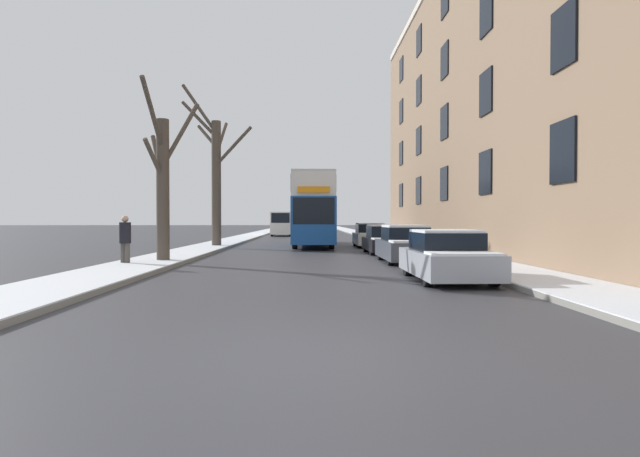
% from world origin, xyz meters
% --- Properties ---
extents(ground_plane, '(320.00, 320.00, 0.00)m').
position_xyz_m(ground_plane, '(0.00, 0.00, 0.00)').
color(ground_plane, '#38383D').
extents(sidewalk_left, '(2.44, 130.00, 0.16)m').
position_xyz_m(sidewalk_left, '(-5.99, 53.00, 0.08)').
color(sidewalk_left, gray).
rests_on(sidewalk_left, ground).
extents(sidewalk_right, '(2.44, 130.00, 0.16)m').
position_xyz_m(sidewalk_right, '(5.99, 53.00, 0.08)').
color(sidewalk_right, gray).
rests_on(sidewalk_right, ground).
extents(terrace_facade_right, '(9.10, 35.57, 16.47)m').
position_xyz_m(terrace_facade_right, '(11.71, 20.66, 8.24)').
color(terrace_facade_right, '#8C7056').
rests_on(terrace_facade_right, ground).
extents(bare_tree_left_0, '(2.06, 3.18, 6.55)m').
position_xyz_m(bare_tree_left_0, '(-5.62, 12.90, 3.08)').
color(bare_tree_left_0, '#4C4238').
rests_on(bare_tree_left_0, ground).
extents(bare_tree_left_1, '(4.45, 2.81, 9.72)m').
position_xyz_m(bare_tree_left_1, '(-5.67, 23.88, 4.42)').
color(bare_tree_left_1, '#4C4238').
rests_on(bare_tree_left_1, ground).
extents(double_decker_bus, '(2.49, 11.59, 4.38)m').
position_xyz_m(double_decker_bus, '(0.15, 26.08, 2.49)').
color(double_decker_bus, '#194C99').
rests_on(double_decker_bus, ground).
extents(parked_car_0, '(1.90, 4.08, 1.39)m').
position_xyz_m(parked_car_0, '(3.67, 7.53, 0.65)').
color(parked_car_0, '#9EA3AD').
rests_on(parked_car_0, ground).
extents(parked_car_1, '(1.83, 4.20, 1.47)m').
position_xyz_m(parked_car_1, '(3.67, 13.36, 0.68)').
color(parked_car_1, '#474C56').
rests_on(parked_car_1, ground).
extents(parked_car_2, '(1.81, 4.47, 1.44)m').
position_xyz_m(parked_car_2, '(3.67, 18.68, 0.66)').
color(parked_car_2, black).
rests_on(parked_car_2, ground).
extents(parked_car_3, '(1.84, 4.07, 1.48)m').
position_xyz_m(parked_car_3, '(3.67, 24.68, 0.68)').
color(parked_car_3, silver).
rests_on(parked_car_3, ground).
extents(oncoming_van, '(2.09, 5.64, 2.48)m').
position_xyz_m(oncoming_van, '(-2.92, 46.45, 1.34)').
color(oncoming_van, white).
rests_on(oncoming_van, ground).
extents(pedestrian_left_sidewalk, '(0.40, 0.40, 1.82)m').
position_xyz_m(pedestrian_left_sidewalk, '(-6.58, 11.65, 1.00)').
color(pedestrian_left_sidewalk, '#4C4742').
rests_on(pedestrian_left_sidewalk, ground).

